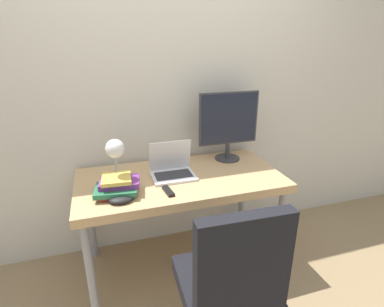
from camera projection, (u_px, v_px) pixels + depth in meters
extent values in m
plane|color=#937A56|center=(196.00, 298.00, 2.08)|extent=(12.00, 12.00, 0.00)
cube|color=beige|center=(165.00, 92.00, 2.33)|extent=(8.00, 0.05, 2.60)
cube|color=tan|center=(180.00, 180.00, 2.14)|extent=(1.44, 0.73, 0.06)
cylinder|color=gray|center=(90.00, 272.00, 1.83)|extent=(0.05, 0.05, 0.71)
cylinder|color=gray|center=(279.00, 233.00, 2.20)|extent=(0.05, 0.05, 0.71)
cylinder|color=gray|center=(91.00, 219.00, 2.37)|extent=(0.05, 0.05, 0.71)
cylinder|color=gray|center=(242.00, 195.00, 2.74)|extent=(0.05, 0.05, 0.71)
cube|color=silver|center=(173.00, 176.00, 2.12)|extent=(0.30, 0.23, 0.02)
cube|color=#2D2D33|center=(173.00, 175.00, 2.12)|extent=(0.26, 0.14, 0.00)
cube|color=silver|center=(170.00, 155.00, 2.16)|extent=(0.30, 0.06, 0.23)
cube|color=silver|center=(170.00, 156.00, 2.16)|extent=(0.27, 0.05, 0.20)
cylinder|color=#333338|center=(227.00, 158.00, 2.45)|extent=(0.20, 0.20, 0.01)
cylinder|color=#333338|center=(228.00, 150.00, 2.42)|extent=(0.04, 0.04, 0.13)
cube|color=#333338|center=(229.00, 118.00, 2.33)|extent=(0.49, 0.02, 0.41)
cube|color=black|center=(229.00, 119.00, 2.32)|extent=(0.46, 0.00, 0.39)
cylinder|color=#4C4C51|center=(117.00, 181.00, 2.04)|extent=(0.15, 0.15, 0.02)
cylinder|color=#99999E|center=(116.00, 165.00, 1.93)|extent=(0.02, 0.14, 0.28)
sphere|color=white|center=(115.00, 149.00, 1.83)|extent=(0.12, 0.12, 0.12)
sphere|color=black|center=(219.00, 307.00, 1.98)|extent=(0.05, 0.05, 0.05)
cube|color=black|center=(223.00, 285.00, 1.56)|extent=(0.47, 0.50, 0.09)
cube|color=black|center=(243.00, 266.00, 1.27)|extent=(0.43, 0.09, 0.50)
cube|color=#B2382D|center=(117.00, 193.00, 1.87)|extent=(0.24, 0.13, 0.03)
cube|color=#286B47|center=(116.00, 189.00, 1.86)|extent=(0.28, 0.22, 0.03)
cube|color=#753384|center=(120.00, 182.00, 1.88)|extent=(0.27, 0.20, 0.03)
cube|color=gold|center=(116.00, 179.00, 1.86)|extent=(0.19, 0.19, 0.02)
cube|color=black|center=(168.00, 191.00, 1.91)|extent=(0.06, 0.14, 0.02)
ellipsoid|color=black|center=(121.00, 199.00, 1.79)|extent=(0.14, 0.10, 0.04)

